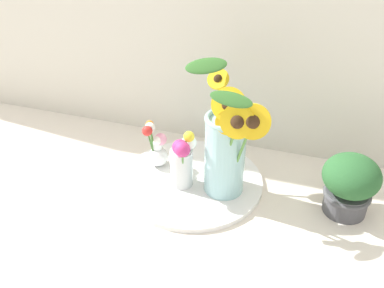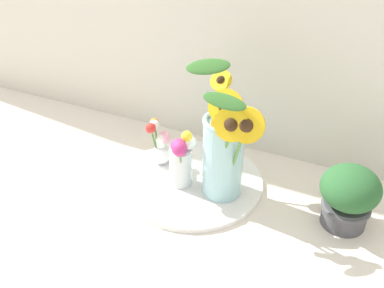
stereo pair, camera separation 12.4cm
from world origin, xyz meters
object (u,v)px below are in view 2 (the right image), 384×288
object	(u,v)px
vase_small_center	(181,159)
potted_plant	(349,195)
vase_bulb_right	(160,145)
serving_tray	(192,181)
mason_jar_sunflowers	(224,148)

from	to	relation	value
vase_small_center	potted_plant	distance (m)	0.45
potted_plant	vase_small_center	bearing A→B (deg)	-173.95
vase_bulb_right	potted_plant	bearing A→B (deg)	-2.50
potted_plant	vase_bulb_right	bearing A→B (deg)	177.50
serving_tray	potted_plant	xyz separation A→B (m)	(0.43, 0.01, 0.09)
mason_jar_sunflowers	potted_plant	bearing A→B (deg)	5.41
vase_small_center	vase_bulb_right	size ratio (longest dim) A/B	1.36
vase_small_center	potted_plant	xyz separation A→B (m)	(0.45, 0.05, -0.01)
vase_bulb_right	serving_tray	bearing A→B (deg)	-17.37
vase_small_center	potted_plant	bearing A→B (deg)	6.05
serving_tray	mason_jar_sunflowers	xyz separation A→B (m)	(0.10, -0.02, 0.16)
serving_tray	potted_plant	distance (m)	0.44
mason_jar_sunflowers	vase_small_center	distance (m)	0.13
serving_tray	vase_small_center	world-z (taller)	vase_small_center
mason_jar_sunflowers	vase_small_center	bearing A→B (deg)	-172.18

